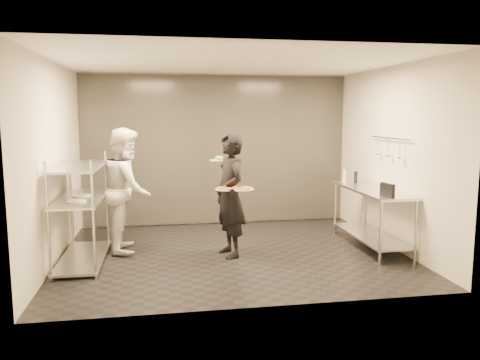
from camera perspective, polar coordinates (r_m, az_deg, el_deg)
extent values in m
cube|color=black|center=(7.08, -0.85, -8.91)|extent=(5.00, 4.00, 0.00)
cube|color=white|center=(6.81, -0.90, 14.24)|extent=(5.00, 4.00, 0.00)
cube|color=beige|center=(8.78, -2.85, 3.68)|extent=(5.00, 0.00, 2.80)
cube|color=beige|center=(4.85, 2.70, 0.18)|extent=(5.00, 0.00, 2.80)
cube|color=beige|center=(6.89, -21.91, 1.93)|extent=(0.00, 4.00, 2.80)
cube|color=beige|center=(7.59, 18.14, 2.62)|extent=(0.00, 4.00, 2.80)
cube|color=white|center=(8.75, -2.83, 3.67)|extent=(4.90, 0.04, 2.74)
cylinder|color=silver|center=(6.23, -22.38, -4.75)|extent=(0.04, 0.04, 1.50)
cylinder|color=silver|center=(7.71, -19.87, -2.26)|extent=(0.04, 0.04, 1.50)
cylinder|color=silver|center=(6.13, -17.43, -4.71)|extent=(0.04, 0.04, 1.50)
cylinder|color=silver|center=(7.63, -15.88, -2.19)|extent=(0.04, 0.04, 1.50)
cube|color=#B4B9BE|center=(7.08, -18.54, -8.91)|extent=(0.60, 1.60, 0.03)
cube|color=#B4B9BE|center=(6.89, -18.85, -2.12)|extent=(0.60, 1.60, 0.03)
cube|color=#B4B9BE|center=(6.83, -19.02, 1.60)|extent=(0.60, 1.60, 0.03)
cylinder|color=silver|center=(6.54, -19.35, -2.44)|extent=(0.26, 0.26, 0.01)
cylinder|color=silver|center=(6.98, -18.73, -1.78)|extent=(0.26, 0.26, 0.01)
cylinder|color=silver|center=(6.73, 16.79, -6.18)|extent=(0.04, 0.04, 0.90)
cylinder|color=silver|center=(8.27, 11.51, -3.39)|extent=(0.04, 0.04, 0.90)
cylinder|color=silver|center=(6.97, 20.64, -5.87)|extent=(0.04, 0.04, 0.90)
cylinder|color=silver|center=(8.46, 14.81, -3.23)|extent=(0.04, 0.04, 0.90)
cube|color=#B4B9BE|center=(7.66, 15.60, -6.51)|extent=(0.57, 1.71, 0.03)
cube|color=#B4B9BE|center=(7.51, 15.81, -1.18)|extent=(0.60, 1.80, 0.04)
cylinder|color=silver|center=(7.55, 17.83, 4.89)|extent=(0.02, 1.20, 0.02)
cylinder|color=silver|center=(7.23, 18.92, 3.69)|extent=(0.01, 0.01, 0.22)
sphere|color=silver|center=(7.24, 18.87, 2.67)|extent=(0.07, 0.07, 0.07)
cylinder|color=silver|center=(7.54, 17.65, 3.91)|extent=(0.01, 0.01, 0.22)
sphere|color=silver|center=(7.55, 17.61, 2.92)|extent=(0.07, 0.07, 0.07)
cylinder|color=silver|center=(7.86, 16.49, 4.10)|extent=(0.01, 0.01, 0.22)
sphere|color=silver|center=(7.87, 16.45, 3.16)|extent=(0.07, 0.07, 0.07)
imported|color=black|center=(6.77, -1.22, -1.86)|extent=(0.58, 0.74, 1.80)
imported|color=silver|center=(7.28, -13.60, -1.14)|extent=(0.73, 0.92, 1.86)
cylinder|color=silver|center=(6.51, -1.77, -1.13)|extent=(0.29, 0.29, 0.01)
cylinder|color=#AF833F|center=(6.51, -1.77, -1.03)|extent=(0.25, 0.25, 0.02)
cylinder|color=#A82516|center=(6.50, -1.77, -0.94)|extent=(0.22, 0.22, 0.01)
sphere|color=#1F5B15|center=(6.50, -1.77, -0.87)|extent=(0.04, 0.04, 0.04)
cylinder|color=silver|center=(6.52, 0.21, -1.11)|extent=(0.34, 0.34, 0.01)
cylinder|color=#AF833F|center=(6.52, 0.21, -1.01)|extent=(0.30, 0.30, 0.02)
cylinder|color=#A82516|center=(6.52, 0.21, -0.92)|extent=(0.26, 0.26, 0.01)
sphere|color=#1F5B15|center=(6.52, 0.21, -0.85)|extent=(0.04, 0.04, 0.04)
cylinder|color=silver|center=(7.02, -2.56, 2.44)|extent=(0.28, 0.28, 0.01)
ellipsoid|color=#2D6519|center=(7.02, -2.57, 2.72)|extent=(0.13, 0.13, 0.07)
cube|color=black|center=(6.80, 17.52, -1.18)|extent=(0.10, 0.28, 0.19)
cylinder|color=#94A193|center=(8.07, 12.65, 0.50)|extent=(0.06, 0.06, 0.22)
cylinder|color=#94A193|center=(8.25, 13.96, 0.49)|extent=(0.06, 0.06, 0.19)
cylinder|color=black|center=(8.13, 13.92, 0.39)|extent=(0.06, 0.06, 0.19)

